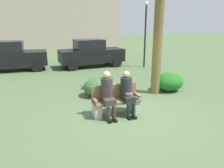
# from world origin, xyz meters

# --- Properties ---
(ground_plane) EXTENTS (80.00, 80.00, 0.00)m
(ground_plane) POSITION_xyz_m (0.00, 0.00, 0.00)
(ground_plane) COLOR #4F6740
(park_bench) EXTENTS (1.42, 0.44, 0.90)m
(park_bench) POSITION_xyz_m (-0.36, 0.26, 0.40)
(park_bench) COLOR brown
(park_bench) RESTS_ON ground
(seated_man_left) EXTENTS (0.34, 0.72, 1.36)m
(seated_man_left) POSITION_xyz_m (-0.65, 0.15, 0.76)
(seated_man_left) COLOR #38332D
(seated_man_left) RESTS_ON ground
(seated_man_right) EXTENTS (0.34, 0.72, 1.32)m
(seated_man_right) POSITION_xyz_m (-0.05, 0.14, 0.73)
(seated_man_right) COLOR #1E2823
(seated_man_right) RESTS_ON ground
(palm_tree_tall) EXTENTS (1.50, 1.49, 5.06)m
(palm_tree_tall) POSITION_xyz_m (1.82, 1.66, 3.45)
(palm_tree_tall) COLOR brown
(palm_tree_tall) RESTS_ON ground
(shrub_near_bench) EXTENTS (1.17, 1.07, 0.73)m
(shrub_near_bench) POSITION_xyz_m (2.49, 1.74, 0.37)
(shrub_near_bench) COLOR #1F681F
(shrub_near_bench) RESTS_ON ground
(shrub_mid_lawn) EXTENTS (1.09, 1.00, 0.68)m
(shrub_mid_lawn) POSITION_xyz_m (-0.39, 2.07, 0.34)
(shrub_mid_lawn) COLOR #345F2F
(shrub_mid_lawn) RESTS_ON ground
(parked_car_near) EXTENTS (3.96, 1.84, 1.68)m
(parked_car_near) POSITION_xyz_m (-3.80, 8.01, 0.84)
(parked_car_near) COLOR black
(parked_car_near) RESTS_ON ground
(parked_car_far) EXTENTS (3.98, 1.89, 1.68)m
(parked_car_far) POSITION_xyz_m (0.79, 7.60, 0.84)
(parked_car_far) COLOR black
(parked_car_far) RESTS_ON ground
(street_lamp) EXTENTS (0.24, 0.24, 3.83)m
(street_lamp) POSITION_xyz_m (3.81, 6.32, 2.33)
(street_lamp) COLOR black
(street_lamp) RESTS_ON ground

